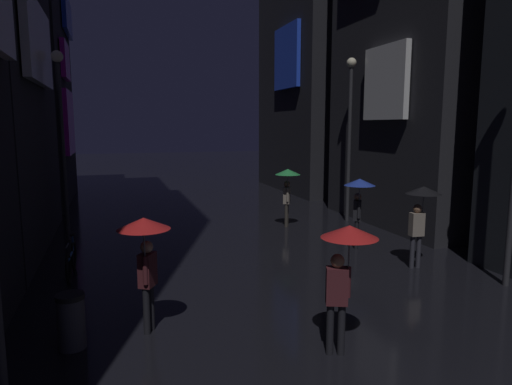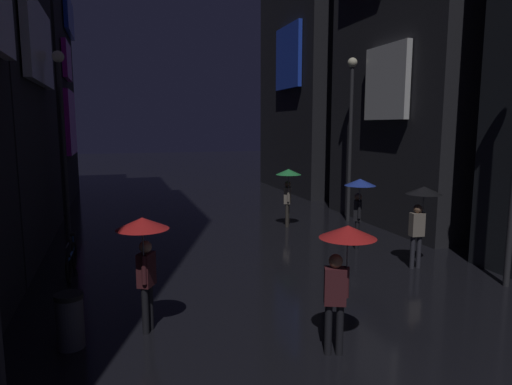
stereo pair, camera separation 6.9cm
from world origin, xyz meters
name	(u,v)px [view 2 (the right image)]	position (x,y,z in m)	size (l,w,h in m)	color
building_left_far	(20,67)	(-7.48, 21.93, 6.33)	(4.25, 7.88, 12.66)	#232328
building_right_mid	(428,24)	(7.49, 12.51, 7.27)	(4.25, 7.03, 14.53)	#232328
building_right_far	(318,2)	(7.49, 21.99, 10.31)	(4.25, 8.00, 20.61)	black
pedestrian_far_right_blue	(359,194)	(3.32, 9.71, 1.67)	(0.90, 0.90, 2.12)	black
pedestrian_midstreet_left_red	(344,254)	(-0.12, 4.21, 1.67)	(0.90, 0.90, 2.12)	black
pedestrian_foreground_right_red	(144,243)	(-3.07, 5.84, 1.67)	(0.90, 0.90, 2.12)	black
pedestrian_near_crossing_black	(422,204)	(3.94, 7.69, 1.67)	(0.90, 0.90, 2.12)	#2D2D38
pedestrian_midstreet_centre_green	(288,181)	(2.39, 13.07, 1.67)	(0.90, 0.90, 2.12)	#38332D
bicycle_parked_at_storefront	(71,260)	(-4.60, 9.63, 0.39)	(0.14, 1.82, 0.96)	black
streetlamp_left_far	(62,125)	(-5.00, 13.52, 3.66)	(0.36, 0.36, 5.91)	#2D2D33
streetlamp_right_far	(351,122)	(5.00, 13.40, 3.77)	(0.36, 0.36, 6.11)	#2D2D33
trash_bin	(70,320)	(-4.30, 5.73, 0.47)	(0.46, 0.46, 0.93)	#3F3F47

